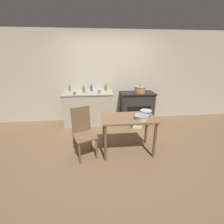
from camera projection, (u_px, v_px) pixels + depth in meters
ground_plane at (114, 145)px, 3.35m from camera, size 14.00×14.00×0.00m
wall_back at (108, 78)px, 4.39m from camera, size 8.00×0.07×2.55m
counter_cabinet at (88, 108)px, 4.31m from camera, size 1.38×0.62×0.92m
stove at (137, 107)px, 4.47m from camera, size 0.98×0.57×0.89m
work_table at (128, 123)px, 2.94m from camera, size 1.04×0.60×0.76m
chair at (83, 131)px, 2.87m from camera, size 0.52×0.52×0.98m
flour_sack at (137, 122)px, 4.16m from camera, size 0.26×0.18×0.32m
stock_pot at (140, 90)px, 4.23m from camera, size 0.31×0.31×0.21m
mixing_bowl_large at (146, 112)px, 3.02m from camera, size 0.23×0.23×0.08m
mixing_bowl_small at (142, 117)px, 2.77m from camera, size 0.25×0.25×0.09m
bottle_far_left at (70, 88)px, 4.28m from camera, size 0.06×0.06×0.20m
bottle_left at (106, 87)px, 4.39m from camera, size 0.08×0.08×0.22m
bottle_mid_left at (91, 88)px, 4.29m from camera, size 0.07×0.07×0.21m
bottle_center_left at (84, 89)px, 4.15m from camera, size 0.08×0.08×0.21m
cup_center at (75, 93)px, 3.89m from camera, size 0.07×0.07×0.08m
cup_center_right at (99, 92)px, 4.07m from camera, size 0.08×0.08×0.08m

